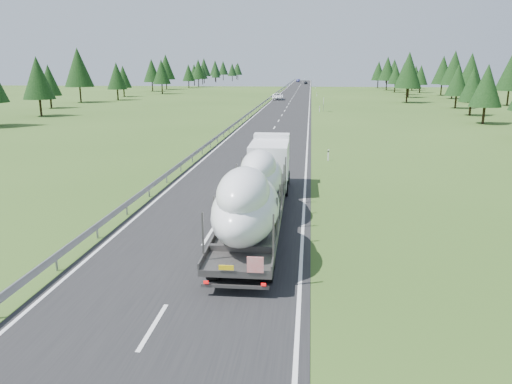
# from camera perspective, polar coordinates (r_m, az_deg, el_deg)

# --- Properties ---
(ground) EXTENTS (400.00, 400.00, 0.00)m
(ground) POSITION_cam_1_polar(r_m,az_deg,el_deg) (16.85, -11.67, -14.87)
(ground) COLOR #2F4C19
(ground) RESTS_ON ground
(road_surface) EXTENTS (10.00, 400.00, 0.02)m
(road_surface) POSITION_cam_1_polar(r_m,az_deg,el_deg) (114.36, 3.79, 10.05)
(road_surface) COLOR black
(road_surface) RESTS_ON ground
(guardrail) EXTENTS (0.10, 400.00, 0.76)m
(guardrail) POSITION_cam_1_polar(r_m,az_deg,el_deg) (114.61, 1.10, 10.38)
(guardrail) COLOR slate
(guardrail) RESTS_ON ground
(marker_posts) EXTENTS (0.13, 350.08, 1.00)m
(marker_posts) POSITION_cam_1_polar(r_m,az_deg,el_deg) (169.15, 6.87, 11.47)
(marker_posts) COLOR silver
(marker_posts) RESTS_ON ground
(highway_sign) EXTENTS (0.08, 0.90, 2.60)m
(highway_sign) POSITION_cam_1_polar(r_m,az_deg,el_deg) (94.21, 7.72, 10.18)
(highway_sign) COLOR slate
(highway_sign) RESTS_ON ground
(tree_line_right) EXTENTS (27.51, 354.48, 12.18)m
(tree_line_right) POSITION_cam_1_polar(r_m,az_deg,el_deg) (138.51, 21.27, 12.67)
(tree_line_right) COLOR black
(tree_line_right) RESTS_ON ground
(tree_line_left) EXTENTS (15.51, 354.62, 12.47)m
(tree_line_left) POSITION_cam_1_polar(r_m,az_deg,el_deg) (165.80, -11.40, 13.48)
(tree_line_left) COLOR black
(tree_line_left) RESTS_ON ground
(boat_truck) EXTENTS (2.85, 19.08, 4.19)m
(boat_truck) POSITION_cam_1_polar(r_m,az_deg,el_deg) (25.71, 0.17, 0.89)
(boat_truck) COLOR white
(boat_truck) RESTS_ON ground
(distant_van) EXTENTS (3.20, 6.21, 1.68)m
(distant_van) POSITION_cam_1_polar(r_m,az_deg,el_deg) (127.70, 2.51, 10.86)
(distant_van) COLOR white
(distant_van) RESTS_ON ground
(distant_car_dark) EXTENTS (1.72, 3.96, 1.33)m
(distant_car_dark) POSITION_cam_1_polar(r_m,az_deg,el_deg) (245.31, 5.72, 12.33)
(distant_car_dark) COLOR black
(distant_car_dark) RESTS_ON ground
(distant_car_blue) EXTENTS (1.91, 4.96, 1.61)m
(distant_car_blue) POSITION_cam_1_polar(r_m,az_deg,el_deg) (279.32, 4.84, 12.59)
(distant_car_blue) COLOR #181B45
(distant_car_blue) RESTS_ON ground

